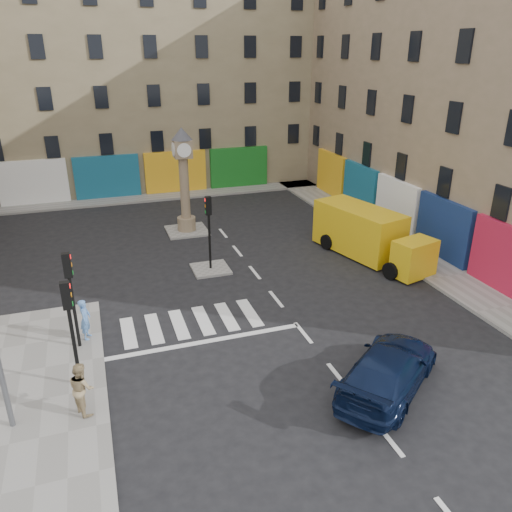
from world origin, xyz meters
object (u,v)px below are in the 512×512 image
traffic_light_left_near (70,318)px  traffic_light_left_far (70,286)px  pedestrian_tan (82,388)px  traffic_light_island (209,221)px  clock_pillar (184,174)px  yellow_van (368,234)px  pedestrian_blue (85,319)px  navy_sedan (388,369)px

traffic_light_left_near → traffic_light_left_far: (0.00, 2.40, 0.00)m
traffic_light_left_far → pedestrian_tan: size_ratio=2.19×
traffic_light_island → traffic_light_left_near: bearing=-128.9°
clock_pillar → yellow_van: 11.06m
traffic_light_left_far → yellow_van: bearing=17.0°
pedestrian_blue → traffic_light_left_far: bearing=163.6°
traffic_light_left_near → navy_sedan: 10.20m
yellow_van → pedestrian_tan: bearing=-164.7°
traffic_light_island → pedestrian_blue: traffic_light_island is taller
traffic_light_island → pedestrian_blue: 7.93m
pedestrian_blue → pedestrian_tan: size_ratio=0.95×
clock_pillar → traffic_light_left_far: bearing=-118.9°
traffic_light_left_far → pedestrian_blue: traffic_light_left_far is taller
clock_pillar → pedestrian_tan: bearing=-112.1°
traffic_light_left_near → traffic_light_left_far: same height
traffic_light_left_near → traffic_light_island: 10.03m
traffic_light_left_far → navy_sedan: 11.20m
traffic_light_left_near → pedestrian_blue: size_ratio=2.31×
traffic_light_island → clock_pillar: size_ratio=0.61×
clock_pillar → yellow_van: clock_pillar is taller
traffic_light_left_far → traffic_light_island: size_ratio=1.00×
traffic_light_left_far → navy_sedan: bearing=-30.8°
traffic_light_left_far → yellow_van: (14.61, 4.46, -1.36)m
traffic_light_left_far → pedestrian_tan: traffic_light_left_far is taller
navy_sedan → yellow_van: size_ratio=0.71×
traffic_light_left_far → navy_sedan: size_ratio=0.72×
traffic_light_island → yellow_van: traffic_light_island is taller
yellow_van → clock_pillar: bearing=125.7°
traffic_light_left_near → pedestrian_blue: traffic_light_left_near is taller
traffic_light_left_far → pedestrian_blue: size_ratio=2.31×
traffic_light_left_far → yellow_van: traffic_light_left_far is taller
traffic_light_left_far → clock_pillar: clock_pillar is taller
traffic_light_island → pedestrian_blue: size_ratio=2.31×
pedestrian_blue → pedestrian_tan: bearing=-167.3°
clock_pillar → pedestrian_tan: size_ratio=3.61×
clock_pillar → navy_sedan: bearing=-79.4°
traffic_light_left_near → clock_pillar: 15.19m
traffic_light_left_far → clock_pillar: size_ratio=0.61×
traffic_light_left_far → clock_pillar: bearing=61.1°
traffic_light_left_far → clock_pillar: (6.30, 11.40, 0.93)m
traffic_light_left_far → pedestrian_tan: bearing=-88.2°
navy_sedan → pedestrian_tan: (-9.36, 1.83, 0.25)m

